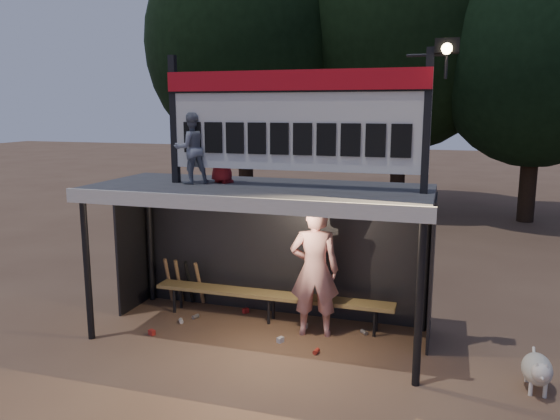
# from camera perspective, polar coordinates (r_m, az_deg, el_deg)

# --- Properties ---
(ground) EXTENTS (80.00, 80.00, 0.00)m
(ground) POSITION_cam_1_polar(r_m,az_deg,el_deg) (8.67, -2.10, -12.84)
(ground) COLOR brown
(ground) RESTS_ON ground
(player) EXTENTS (0.84, 0.64, 2.05)m
(player) POSITION_cam_1_polar(r_m,az_deg,el_deg) (8.34, 3.64, -6.31)
(player) COLOR white
(player) RESTS_ON ground
(child_a) EXTENTS (0.65, 0.64, 1.06)m
(child_a) POSITION_cam_1_polar(r_m,az_deg,el_deg) (8.34, -9.25, 6.37)
(child_a) COLOR gray
(child_a) RESTS_ON dugout_shelter
(child_b) EXTENTS (0.55, 0.48, 0.95)m
(child_b) POSITION_cam_1_polar(r_m,az_deg,el_deg) (8.39, -6.05, 6.07)
(child_b) COLOR maroon
(child_b) RESTS_ON dugout_shelter
(dugout_shelter) EXTENTS (5.10, 2.08, 2.32)m
(dugout_shelter) POSITION_cam_1_polar(r_m,az_deg,el_deg) (8.34, -1.63, -0.48)
(dugout_shelter) COLOR #39393C
(dugout_shelter) RESTS_ON ground
(scoreboard_assembly) EXTENTS (4.10, 0.27, 1.99)m
(scoreboard_assembly) POSITION_cam_1_polar(r_m,az_deg,el_deg) (7.78, 1.65, 9.68)
(scoreboard_assembly) COLOR black
(scoreboard_assembly) RESTS_ON dugout_shelter
(bench) EXTENTS (4.00, 0.35, 0.48)m
(bench) POSITION_cam_1_polar(r_m,az_deg,el_deg) (9.00, -0.95, -8.98)
(bench) COLOR #987E48
(bench) RESTS_ON ground
(tree_left) EXTENTS (6.46, 6.46, 9.27)m
(tree_left) POSITION_cam_1_polar(r_m,az_deg,el_deg) (18.83, -3.74, 16.90)
(tree_left) COLOR black
(tree_left) RESTS_ON ground
(tree_mid) EXTENTS (7.22, 7.22, 10.36)m
(tree_mid) POSITION_cam_1_polar(r_m,az_deg,el_deg) (19.26, 12.79, 18.48)
(tree_mid) COLOR black
(tree_mid) RESTS_ON ground
(tree_right) EXTENTS (6.08, 6.08, 8.72)m
(tree_right) POSITION_cam_1_polar(r_m,az_deg,el_deg) (18.24, 25.47, 15.10)
(tree_right) COLOR black
(tree_right) RESTS_ON ground
(dog) EXTENTS (0.36, 0.81, 0.49)m
(dog) POSITION_cam_1_polar(r_m,az_deg,el_deg) (7.68, 25.31, -14.86)
(dog) COLOR beige
(dog) RESTS_ON ground
(bats) EXTENTS (0.67, 0.35, 0.84)m
(bats) POSITION_cam_1_polar(r_m,az_deg,el_deg) (9.87, -10.01, -7.38)
(bats) COLOR #8A6240
(bats) RESTS_ON ground
(litter) EXTENTS (3.26, 1.40, 0.08)m
(litter) POSITION_cam_1_polar(r_m,az_deg,el_deg) (8.80, -2.84, -12.21)
(litter) COLOR #B31F1E
(litter) RESTS_ON ground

